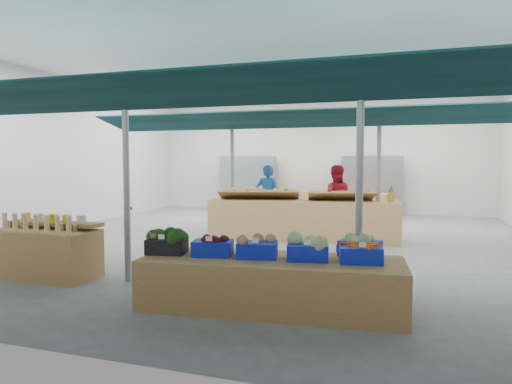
# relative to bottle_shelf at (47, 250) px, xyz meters

# --- Properties ---
(floor) EXTENTS (13.00, 13.00, 0.00)m
(floor) POSITION_rel_bottle_shelf_xyz_m (2.41, 4.16, -0.42)
(floor) COLOR #5F5F62
(floor) RESTS_ON ground
(hall) EXTENTS (13.00, 13.00, 13.00)m
(hall) POSITION_rel_bottle_shelf_xyz_m (2.41, 5.60, 2.22)
(hall) COLOR silver
(hall) RESTS_ON ground
(pole_grid) EXTENTS (10.00, 4.60, 3.00)m
(pole_grid) POSITION_rel_bottle_shelf_xyz_m (3.16, 2.41, 1.39)
(pole_grid) COLOR gray
(pole_grid) RESTS_ON floor
(awnings) EXTENTS (9.50, 7.08, 0.30)m
(awnings) POSITION_rel_bottle_shelf_xyz_m (3.16, 2.41, 2.36)
(awnings) COLOR black
(awnings) RESTS_ON pole_grid
(back_shelving_left) EXTENTS (2.00, 0.50, 2.00)m
(back_shelving_left) POSITION_rel_bottle_shelf_xyz_m (-0.09, 10.16, 0.58)
(back_shelving_left) COLOR #B23F33
(back_shelving_left) RESTS_ON floor
(back_shelving_right) EXTENTS (2.00, 0.50, 2.00)m
(back_shelving_right) POSITION_rel_bottle_shelf_xyz_m (4.41, 10.16, 0.58)
(back_shelving_right) COLOR #B23F33
(back_shelving_right) RESTS_ON floor
(bottle_shelf) EXTENTS (1.73, 1.09, 1.04)m
(bottle_shelf) POSITION_rel_bottle_shelf_xyz_m (0.00, 0.00, 0.00)
(bottle_shelf) COLOR #9C6E44
(bottle_shelf) RESTS_ON floor
(veg_counter) EXTENTS (3.37, 1.40, 0.64)m
(veg_counter) POSITION_rel_bottle_shelf_xyz_m (3.89, -0.40, -0.10)
(veg_counter) COLOR #9C6E44
(veg_counter) RESTS_ON floor
(fruit_counter) EXTENTS (4.48, 1.55, 0.94)m
(fruit_counter) POSITION_rel_bottle_shelf_xyz_m (3.20, 4.67, 0.05)
(fruit_counter) COLOR #9C6E44
(fruit_counter) RESTS_ON floor
(far_counter) EXTENTS (4.60, 2.01, 0.81)m
(far_counter) POSITION_rel_bottle_shelf_xyz_m (2.82, 9.64, -0.01)
(far_counter) COLOR #9C6E44
(far_counter) RESTS_ON floor
(crate_stack) EXTENTS (0.65, 0.56, 0.66)m
(crate_stack) POSITION_rel_bottle_shelf_xyz_m (4.87, 0.61, -0.09)
(crate_stack) COLOR #1122BC
(crate_stack) RESTS_ON floor
(vendor_left) EXTENTS (0.68, 0.49, 1.75)m
(vendor_left) POSITION_rel_bottle_shelf_xyz_m (2.00, 5.77, 0.46)
(vendor_left) COLOR #18519C
(vendor_left) RESTS_ON floor
(vendor_right) EXTENTS (0.92, 0.76, 1.75)m
(vendor_right) POSITION_rel_bottle_shelf_xyz_m (3.80, 5.77, 0.46)
(vendor_right) COLOR #AF152B
(vendor_right) RESTS_ON floor
(crate_broccoli) EXTENTS (0.56, 0.45, 0.35)m
(crate_broccoli) POSITION_rel_bottle_shelf_xyz_m (2.49, -0.54, 0.38)
(crate_broccoli) COLOR black
(crate_broccoli) RESTS_ON veg_counter
(crate_beets) EXTENTS (0.56, 0.45, 0.29)m
(crate_beets) POSITION_rel_bottle_shelf_xyz_m (3.12, -0.48, 0.35)
(crate_beets) COLOR #1122BC
(crate_beets) RESTS_ON veg_counter
(crate_celeriac) EXTENTS (0.56, 0.45, 0.31)m
(crate_celeriac) POSITION_rel_bottle_shelf_xyz_m (3.71, -0.42, 0.36)
(crate_celeriac) COLOR #1122BC
(crate_celeriac) RESTS_ON veg_counter
(crate_cabbage) EXTENTS (0.56, 0.45, 0.35)m
(crate_cabbage) POSITION_rel_bottle_shelf_xyz_m (4.35, -0.36, 0.38)
(crate_cabbage) COLOR #1122BC
(crate_cabbage) RESTS_ON veg_counter
(crate_carrots) EXTENTS (0.56, 0.45, 0.29)m
(crate_carrots) POSITION_rel_bottle_shelf_xyz_m (4.98, -0.30, 0.33)
(crate_carrots) COLOR #1122BC
(crate_carrots) RESTS_ON veg_counter
(sparrow) EXTENTS (0.12, 0.09, 0.11)m
(sparrow) POSITION_rel_bottle_shelf_xyz_m (2.35, -0.66, 0.46)
(sparrow) COLOR brown
(sparrow) RESTS_ON crate_broccoli
(pole_ribbon) EXTENTS (0.12, 0.12, 0.28)m
(pole_ribbon) POSITION_rel_bottle_shelf_xyz_m (1.27, 0.41, 0.66)
(pole_ribbon) COLOR #B40C1E
(pole_ribbon) RESTS_ON pole_grid
(apple_heap_yellow) EXTENTS (2.01, 1.12, 0.27)m
(apple_heap_yellow) POSITION_rel_bottle_shelf_xyz_m (2.18, 4.44, 0.68)
(apple_heap_yellow) COLOR #997247
(apple_heap_yellow) RESTS_ON fruit_counter
(apple_heap_red) EXTENTS (1.62, 1.03, 0.27)m
(apple_heap_red) POSITION_rel_bottle_shelf_xyz_m (4.10, 4.67, 0.68)
(apple_heap_red) COLOR #997247
(apple_heap_red) RESTS_ON fruit_counter
(pineapple) EXTENTS (0.14, 0.14, 0.39)m
(pineapple) POSITION_rel_bottle_shelf_xyz_m (5.19, 4.79, 0.70)
(pineapple) COLOR #8C6019
(pineapple) RESTS_ON fruit_counter
(crate_extra) EXTENTS (0.56, 0.45, 0.32)m
(crate_extra) POSITION_rel_bottle_shelf_xyz_m (4.94, 0.11, 0.36)
(crate_extra) COLOR #1122BC
(crate_extra) RESTS_ON veg_counter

